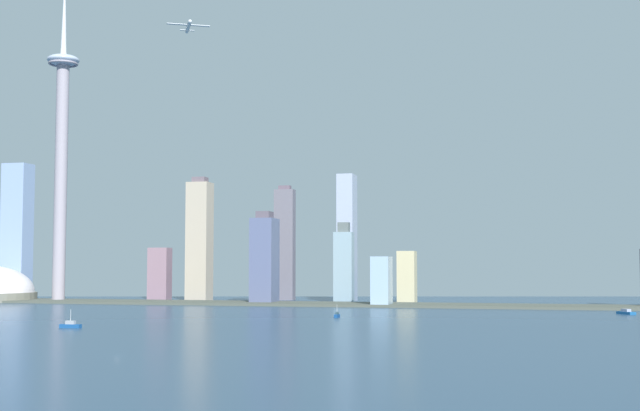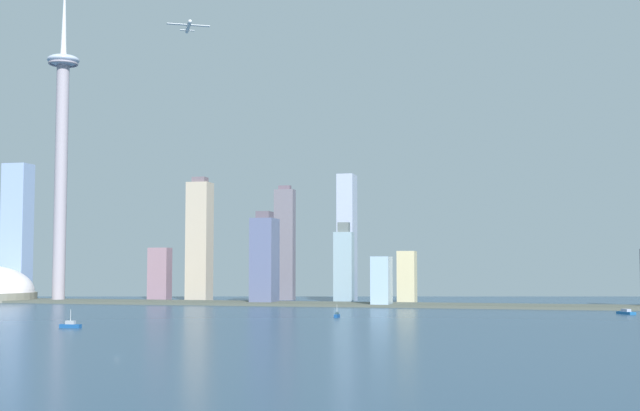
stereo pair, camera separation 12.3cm
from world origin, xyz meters
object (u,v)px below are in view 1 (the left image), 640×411
Objects in this scene: skyscraper_5 at (17,231)px; skyscraper_3 at (285,244)px; skyscraper_10 at (347,238)px; skyscraper_4 at (160,274)px; boat_2 at (626,312)px; airplane at (188,26)px; skyscraper_2 at (382,281)px; observation_tower at (62,140)px; skyscraper_6 at (264,260)px; skyscraper_9 at (344,265)px; boat_4 at (337,315)px; boat_1 at (70,325)px; skyscraper_8 at (203,274)px; skyscraper_0 at (199,240)px; skyscraper_7 at (407,277)px.

skyscraper_3 is at bearing 11.42° from skyscraper_5.
skyscraper_10 is at bearing -8.12° from skyscraper_3.
skyscraper_4 is 3.44× the size of boat_2.
airplane is (-357.06, -0.99, 244.35)m from boat_2.
skyscraper_2 is 0.31× the size of skyscraper_5.
observation_tower is 122.79m from skyscraper_5.
skyscraper_6 reaches higher than skyscraper_9.
boat_2 is at bearing 117.79° from boat_4.
skyscraper_9 is (207.80, -26.02, 8.87)m from skyscraper_4.
skyscraper_10 reaches higher than boat_2.
boat_1 is at bearing -101.78° from skyscraper_10.
skyscraper_10 reaches higher than skyscraper_9.
boat_2 is (248.25, -138.45, -35.15)m from skyscraper_9.
boat_4 is (43.93, -228.70, -35.11)m from skyscraper_9.
observation_tower is at bearing -156.12° from skyscraper_3.
skyscraper_4 is at bearing -161.08° from skyscraper_8.
observation_tower is at bearing -145.10° from skyscraper_8.
airplane reaches higher than boat_4.
skyscraper_5 is at bearing -167.28° from skyscraper_4.
skyscraper_4 is 407.42m from boat_1.
boat_2 is (607.67, -130.23, -71.75)m from skyscraper_5.
skyscraper_3 is at bearing -152.88° from boat_4.
skyscraper_0 is at bearing 3.59° from skyscraper_5.
observation_tower is 2.65× the size of skyscraper_10.
skyscraper_10 is (69.98, -9.98, 5.82)m from skyscraper_3.
skyscraper_2 is at bearing -177.67° from boat_4.
boat_2 is at bearing -39.01° from skyscraper_7.
skyscraper_2 is 125.05m from skyscraper_10.
boat_1 reaches higher than boat_2.
skyscraper_8 is at bearing 105.34° from skyscraper_0.
skyscraper_5 is at bearing 172.05° from skyscraper_2.
skyscraper_5 reaches higher than skyscraper_4.
skyscraper_4 reaches higher than skyscraper_8.
skyscraper_5 reaches higher than boat_1.
skyscraper_10 is 279.79m from boat_4.
airplane reaches higher than skyscraper_10.
skyscraper_2 is at bearing -53.31° from skyscraper_9.
boat_4 is at bearing 32.28° from airplane.
boat_4 is (207.98, -269.72, -25.51)m from skyscraper_8.
observation_tower is 6.24× the size of skyscraper_4.
skyscraper_8 is 4.08× the size of boat_1.
skyscraper_3 is at bearing 146.70° from skyscraper_9.
observation_tower is 250.48m from skyscraper_6.
skyscraper_8 reaches higher than skyscraper_2.
boat_1 is at bearing -111.68° from skyscraper_7.
skyscraper_0 is at bearing 20.33° from observation_tower.
observation_tower is at bearing -145.56° from airplane.
skyscraper_6 is at bearing 129.65° from airplane.
skyscraper_0 is 51.69m from skyscraper_8.
boat_1 is at bearing -79.45° from skyscraper_8.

